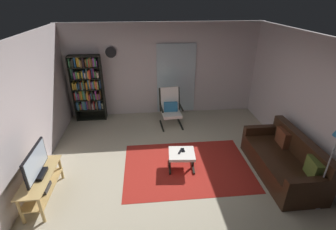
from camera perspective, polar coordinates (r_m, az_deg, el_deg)
The scene contains 16 objects.
ground_plane at distance 5.08m, azimuth 1.52°, elevation -13.43°, with size 7.02×7.02×0.00m, color #B5AB92.
wall_back at distance 7.06m, azimuth -1.28°, elevation 10.34°, with size 5.60×0.06×2.60m, color beige.
wall_left at distance 4.85m, azimuth -31.78°, elevation -1.58°, with size 0.06×6.00×2.60m, color beige.
wall_right at distance 5.40m, azimuth 31.48°, elevation 1.09°, with size 0.06×6.00×2.60m, color beige.
glass_door_panel at distance 7.11m, azimuth 1.88°, elevation 8.33°, with size 1.10×0.01×2.00m, color silver.
area_rug at distance 5.26m, azimuth 4.44°, elevation -11.84°, with size 2.59×1.82×0.01m, color #A7251D.
tv_stand at distance 4.86m, azimuth -27.30°, elevation -14.00°, with size 0.41×1.13×0.51m.
television at distance 4.63m, azimuth -28.30°, elevation -9.97°, with size 0.20×0.83×0.51m.
bookshelf_near_tv at distance 7.09m, azimuth -18.24°, elevation 6.45°, with size 0.82×0.30×1.82m.
leather_sofa at distance 5.42m, azimuth 25.39°, elevation -9.63°, with size 0.86×1.90×0.82m.
lounge_armchair at distance 6.59m, azimuth 0.58°, elevation 2.04°, with size 0.61×0.69×1.02m.
ottoman at distance 5.06m, azimuth 3.19°, elevation -9.33°, with size 0.56×0.52×0.37m.
tv_remote at distance 5.03m, azimuth 2.81°, elevation -8.50°, with size 0.04×0.14×0.02m, color black.
cell_phone at distance 5.09m, azimuth 3.45°, elevation -8.13°, with size 0.07×0.14×0.01m, color black.
floor_lamp_by_sofa at distance 4.47m, azimuth 34.36°, elevation -5.63°, with size 0.22×0.22×1.60m.
wall_clock at distance 6.89m, azimuth -13.13°, elevation 13.99°, with size 0.29×0.03×0.29m.
Camera 1 is at (-0.52, -3.87, 3.25)m, focal length 26.26 mm.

